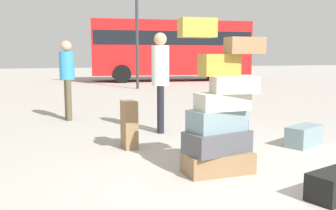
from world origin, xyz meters
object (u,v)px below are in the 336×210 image
(suitcase_navy_foreground_near, at_px, (228,131))
(person_bearded_onlooker, at_px, (160,73))
(suitcase_tower, at_px, (220,117))
(suitcase_slate_foreground_far, at_px, (304,136))
(person_tourist_with_camera, at_px, (67,73))
(suitcase_brown_left_side, at_px, (210,146))
(suitcase_brown_behind_tower, at_px, (129,125))
(parked_bus, at_px, (170,47))

(suitcase_navy_foreground_near, distance_m, person_bearded_onlooker, 1.53)
(suitcase_tower, distance_m, suitcase_slate_foreground_far, 1.98)
(person_tourist_with_camera, bearing_deg, suitcase_navy_foreground_near, 36.25)
(suitcase_slate_foreground_far, bearing_deg, person_tourist_with_camera, 107.50)
(suitcase_tower, bearing_deg, person_bearded_onlooker, 86.73)
(person_tourist_with_camera, bearing_deg, suitcase_brown_left_side, 23.80)
(suitcase_navy_foreground_near, relative_size, person_bearded_onlooker, 0.35)
(suitcase_slate_foreground_far, height_order, suitcase_brown_left_side, suitcase_slate_foreground_far)
(suitcase_tower, bearing_deg, suitcase_brown_left_side, 69.07)
(suitcase_brown_behind_tower, xyz_separation_m, parked_bus, (5.89, 13.70, 1.49))
(parked_bus, bearing_deg, suitcase_brown_behind_tower, -104.14)
(person_tourist_with_camera, height_order, parked_bus, parked_bus)
(suitcase_tower, xyz_separation_m, suitcase_brown_left_side, (0.33, 0.86, -0.55))
(suitcase_brown_behind_tower, xyz_separation_m, person_tourist_with_camera, (-0.58, 2.77, 0.63))
(suitcase_slate_foreground_far, bearing_deg, person_bearded_onlooker, 111.07)
(suitcase_slate_foreground_far, bearing_deg, suitcase_brown_left_side, 149.67)
(suitcase_slate_foreground_far, relative_size, suitcase_brown_behind_tower, 0.94)
(suitcase_tower, distance_m, suitcase_navy_foreground_near, 1.75)
(suitcase_slate_foreground_far, distance_m, suitcase_brown_behind_tower, 2.59)
(suitcase_brown_left_side, bearing_deg, person_bearded_onlooker, 73.63)
(person_tourist_with_camera, bearing_deg, suitcase_slate_foreground_far, 39.32)
(suitcase_navy_foreground_near, xyz_separation_m, parked_bus, (4.30, 13.75, 1.68))
(parked_bus, bearing_deg, suitcase_brown_left_side, -99.77)
(suitcase_navy_foreground_near, height_order, parked_bus, parked_bus)
(suitcase_tower, height_order, suitcase_navy_foreground_near, suitcase_tower)
(parked_bus, bearing_deg, suitcase_navy_foreground_near, -98.23)
(suitcase_brown_left_side, bearing_deg, person_tourist_with_camera, 91.62)
(suitcase_brown_left_side, bearing_deg, suitcase_navy_foreground_near, 18.67)
(suitcase_navy_foreground_near, bearing_deg, suitcase_tower, -140.82)
(suitcase_brown_left_side, distance_m, person_bearded_onlooker, 1.80)
(suitcase_brown_behind_tower, xyz_separation_m, person_bearded_onlooker, (0.81, 0.93, 0.68))
(suitcase_brown_behind_tower, bearing_deg, parked_bus, 66.11)
(suitcase_brown_behind_tower, relative_size, person_tourist_with_camera, 0.42)
(suitcase_tower, xyz_separation_m, person_tourist_with_camera, (-1.25, 4.22, 0.34))
(person_tourist_with_camera, bearing_deg, suitcase_brown_behind_tower, 10.44)
(suitcase_brown_behind_tower, height_order, person_bearded_onlooker, person_bearded_onlooker)
(suitcase_navy_foreground_near, xyz_separation_m, suitcase_brown_behind_tower, (-1.59, 0.05, 0.19))
(suitcase_slate_foreground_far, relative_size, suitcase_brown_left_side, 1.24)
(suitcase_tower, height_order, suitcase_brown_behind_tower, suitcase_tower)
(suitcase_brown_behind_tower, bearing_deg, suitcase_brown_left_side, -31.12)
(suitcase_brown_left_side, distance_m, suitcase_brown_behind_tower, 1.19)
(parked_bus, bearing_deg, person_tourist_with_camera, -111.51)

